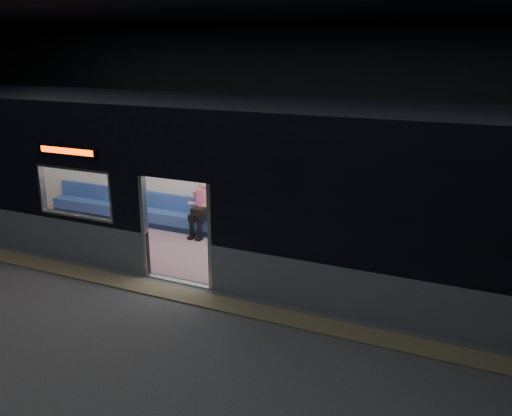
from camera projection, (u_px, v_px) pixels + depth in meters
The scene contains 7 objects.
station_floor at pixel (147, 305), 9.57m from camera, with size 24.00×14.00×0.01m, color #47494C.
station_envelope at pixel (133, 94), 8.52m from camera, with size 24.00×14.00×5.00m.
tactile_strip at pixel (164, 291), 10.05m from camera, with size 22.80×0.50×0.03m, color #8C7F59.
metro_car at pixel (214, 173), 11.25m from camera, with size 18.00×3.04×3.35m.
passenger at pixel (203, 204), 12.79m from camera, with size 0.45×0.72×1.38m.
handbag at pixel (199, 211), 12.62m from camera, with size 0.30×0.26×0.15m, color black.
transit_map at pixel (348, 188), 11.48m from camera, with size 1.03×0.03×0.67m, color white.
Camera 1 is at (5.42, -7.05, 4.38)m, focal length 38.00 mm.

